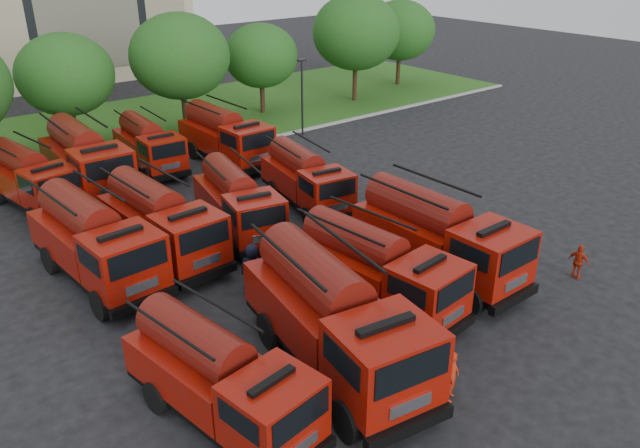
# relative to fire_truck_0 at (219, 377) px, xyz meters

# --- Properties ---
(ground) EXTENTS (140.00, 140.00, 0.00)m
(ground) POSITION_rel_fire_truck_0_xyz_m (6.45, 3.26, -1.49)
(ground) COLOR black
(ground) RESTS_ON ground
(lawn) EXTENTS (70.00, 16.00, 0.12)m
(lawn) POSITION_rel_fire_truck_0_xyz_m (6.45, 29.26, -1.43)
(lawn) COLOR #1D5215
(lawn) RESTS_ON ground
(curb) EXTENTS (70.00, 0.30, 0.14)m
(curb) POSITION_rel_fire_truck_0_xyz_m (6.45, 21.16, -1.42)
(curb) COLOR gray
(curb) RESTS_ON ground
(tree_3) EXTENTS (5.88, 5.88, 7.19)m
(tree_3) POSITION_rel_fire_truck_0_xyz_m (5.45, 27.26, 3.20)
(tree_3) COLOR #382314
(tree_3) RESTS_ON ground
(tree_4) EXTENTS (6.55, 6.55, 8.01)m
(tree_4) POSITION_rel_fire_truck_0_xyz_m (12.45, 25.76, 3.74)
(tree_4) COLOR #382314
(tree_4) RESTS_ON ground
(tree_5) EXTENTS (5.46, 5.46, 6.68)m
(tree_5) POSITION_rel_fire_truck_0_xyz_m (19.45, 26.76, 2.86)
(tree_5) COLOR #382314
(tree_5) RESTS_ON ground
(tree_6) EXTENTS (6.89, 6.89, 8.42)m
(tree_6) POSITION_rel_fire_truck_0_xyz_m (27.45, 25.26, 4.00)
(tree_6) COLOR #382314
(tree_6) RESTS_ON ground
(tree_7) EXTENTS (6.05, 6.05, 7.39)m
(tree_7) POSITION_rel_fire_truck_0_xyz_m (34.45, 27.26, 3.33)
(tree_7) COLOR #382314
(tree_7) RESTS_ON ground
(lamp_post_1) EXTENTS (0.60, 0.25, 5.11)m
(lamp_post_1) POSITION_rel_fire_truck_0_xyz_m (18.45, 20.46, 1.41)
(lamp_post_1) COLOR black
(lamp_post_1) RESTS_ON ground
(fire_truck_0) EXTENTS (3.16, 6.74, 2.95)m
(fire_truck_0) POSITION_rel_fire_truck_0_xyz_m (0.00, 0.00, 0.00)
(fire_truck_0) COLOR black
(fire_truck_0) RESTS_ON ground
(fire_truck_1) EXTENTS (3.95, 8.30, 3.63)m
(fire_truck_1) POSITION_rel_fire_truck_0_xyz_m (4.00, -0.13, 0.34)
(fire_truck_1) COLOR black
(fire_truck_1) RESTS_ON ground
(fire_truck_2) EXTENTS (3.05, 7.07, 3.13)m
(fire_truck_2) POSITION_rel_fire_truck_0_xyz_m (7.43, 1.60, 0.09)
(fire_truck_2) COLOR black
(fire_truck_2) RESTS_ON ground
(fire_truck_3) EXTENTS (2.83, 7.57, 3.44)m
(fire_truck_3) POSITION_rel_fire_truck_0_xyz_m (10.98, 1.84, 0.24)
(fire_truck_3) COLOR black
(fire_truck_3) RESTS_ON ground
(fire_truck_4) EXTENTS (3.15, 7.60, 3.38)m
(fire_truck_4) POSITION_rel_fire_truck_0_xyz_m (0.28, 9.89, 0.22)
(fire_truck_4) COLOR black
(fire_truck_4) RESTS_ON ground
(fire_truck_5) EXTENTS (2.91, 7.27, 3.26)m
(fire_truck_5) POSITION_rel_fire_truck_0_xyz_m (3.12, 10.07, 0.15)
(fire_truck_5) COLOR black
(fire_truck_5) RESTS_ON ground
(fire_truck_6) EXTENTS (3.55, 6.89, 2.99)m
(fire_truck_6) POSITION_rel_fire_truck_0_xyz_m (6.92, 10.17, 0.02)
(fire_truck_6) COLOR black
(fire_truck_6) RESTS_ON ground
(fire_truck_7) EXTENTS (3.26, 6.68, 2.91)m
(fire_truck_7) POSITION_rel_fire_truck_0_xyz_m (11.22, 10.67, -0.02)
(fire_truck_7) COLOR black
(fire_truck_7) RESTS_ON ground
(fire_truck_8) EXTENTS (3.27, 6.94, 3.04)m
(fire_truck_8) POSITION_rel_fire_truck_0_xyz_m (0.47, 19.10, 0.04)
(fire_truck_8) COLOR black
(fire_truck_8) RESTS_ON ground
(fire_truck_9) EXTENTS (3.05, 7.89, 3.56)m
(fire_truck_9) POSITION_rel_fire_truck_0_xyz_m (3.38, 19.39, 0.31)
(fire_truck_9) COLOR black
(fire_truck_9) RESTS_ON ground
(fire_truck_10) EXTENTS (2.69, 6.54, 2.91)m
(fire_truck_10) POSITION_rel_fire_truck_0_xyz_m (7.43, 20.62, -0.02)
(fire_truck_10) COLOR black
(fire_truck_10) RESTS_ON ground
(fire_truck_11) EXTENTS (2.79, 7.24, 3.27)m
(fire_truck_11) POSITION_rel_fire_truck_0_xyz_m (11.46, 18.84, 0.16)
(fire_truck_11) COLOR black
(fire_truck_11) RESTS_ON ground
(firefighter_0) EXTENTS (0.75, 0.70, 1.66)m
(firefighter_0) POSITION_rel_fire_truck_0_xyz_m (5.72, -3.46, -1.49)
(firefighter_0) COLOR #AD230D
(firefighter_0) RESTS_ON ground
(firefighter_1) EXTENTS (0.86, 0.49, 1.75)m
(firefighter_1) POSITION_rel_fire_truck_0_xyz_m (3.73, -1.25, -1.49)
(firefighter_1) COLOR #AD230D
(firefighter_1) RESTS_ON ground
(firefighter_2) EXTENTS (0.58, 0.91, 1.47)m
(firefighter_2) POSITION_rel_fire_truck_0_xyz_m (15.16, -1.92, -1.49)
(firefighter_2) COLOR #AD230D
(firefighter_2) RESTS_ON ground
(firefighter_3) EXTENTS (1.24, 0.70, 1.86)m
(firefighter_3) POSITION_rel_fire_truck_0_xyz_m (13.56, 3.63, -1.49)
(firefighter_3) COLOR black
(firefighter_3) RESTS_ON ground
(firefighter_4) EXTENTS (1.13, 1.14, 1.98)m
(firefighter_4) POSITION_rel_fire_truck_0_xyz_m (4.56, 5.36, -1.49)
(firefighter_4) COLOR black
(firefighter_4) RESTS_ON ground
(firefighter_5) EXTENTS (1.73, 0.93, 1.78)m
(firefighter_5) POSITION_rel_fire_truck_0_xyz_m (12.94, 10.12, -1.49)
(firefighter_5) COLOR #AD230D
(firefighter_5) RESTS_ON ground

